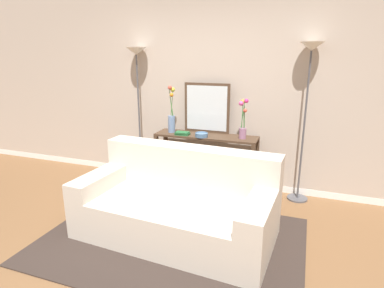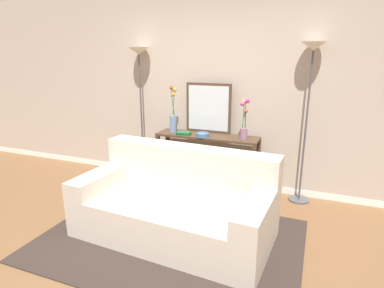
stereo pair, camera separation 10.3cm
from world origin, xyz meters
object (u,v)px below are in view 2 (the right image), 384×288
object	(u,v)px
wall_mirror	(208,108)
couch	(176,206)
floor_lamp_right	(311,79)
vase_tall_flowers	(173,117)
book_row_under_console	(178,181)
console_table	(207,152)
fruit_bowl	(202,135)
book_stack	(184,133)
floor_lamp_left	(140,77)
vase_short_flowers	(244,122)

from	to	relation	value
wall_mirror	couch	bearing A→B (deg)	-85.20
floor_lamp_right	vase_tall_flowers	bearing A→B (deg)	-175.96
floor_lamp_right	book_row_under_console	world-z (taller)	floor_lamp_right
floor_lamp_right	wall_mirror	xyz separation A→B (m)	(-1.28, 0.04, -0.43)
console_table	book_row_under_console	bearing A→B (deg)	-180.00
fruit_bowl	book_stack	bearing A→B (deg)	177.63
floor_lamp_left	wall_mirror	distance (m)	1.10
couch	book_stack	xyz separation A→B (m)	(-0.37, 1.09, 0.51)
book_row_under_console	couch	bearing A→B (deg)	-66.90
floor_lamp_right	wall_mirror	world-z (taller)	floor_lamp_right
vase_short_flowers	book_row_under_console	world-z (taller)	vase_short_flowers
floor_lamp_right	vase_tall_flowers	xyz separation A→B (m)	(-1.73, -0.12, -0.55)
vase_tall_flowers	fruit_bowl	distance (m)	0.51
vase_tall_flowers	couch	bearing A→B (deg)	-64.26
floor_lamp_left	vase_short_flowers	bearing A→B (deg)	-4.41
fruit_bowl	book_row_under_console	xyz separation A→B (m)	(-0.41, 0.11, -0.76)
console_table	fruit_bowl	world-z (taller)	fruit_bowl
vase_tall_flowers	book_stack	world-z (taller)	vase_tall_flowers
book_stack	wall_mirror	bearing A→B (deg)	43.83
couch	wall_mirror	bearing A→B (deg)	94.80
vase_tall_flowers	book_row_under_console	bearing A→B (deg)	9.79
fruit_bowl	vase_tall_flowers	bearing A→B (deg)	167.68
book_stack	vase_short_flowers	bearing A→B (deg)	6.59
floor_lamp_right	book_stack	world-z (taller)	floor_lamp_right
fruit_bowl	couch	bearing A→B (deg)	-84.58
fruit_bowl	book_stack	xyz separation A→B (m)	(-0.27, 0.01, -0.01)
console_table	couch	bearing A→B (deg)	-86.51
floor_lamp_left	floor_lamp_right	size ratio (longest dim) A/B	0.98
console_table	book_stack	world-z (taller)	book_stack
couch	floor_lamp_right	distance (m)	2.15
vase_tall_flowers	vase_short_flowers	bearing A→B (deg)	0.09
wall_mirror	console_table	bearing A→B (deg)	-75.12
vase_short_flowers	book_row_under_console	distance (m)	1.33
floor_lamp_right	book_stack	distance (m)	1.72
vase_short_flowers	book_row_under_console	xyz separation A→B (m)	(-0.93, 0.01, -0.95)
couch	vase_short_flowers	xyz separation A→B (m)	(0.42, 1.18, 0.70)
vase_tall_flowers	floor_lamp_right	bearing A→B (deg)	4.04
vase_tall_flowers	book_stack	size ratio (longest dim) A/B	3.45
floor_lamp_right	book_row_under_console	distance (m)	2.25
floor_lamp_left	book_stack	distance (m)	1.07
couch	fruit_bowl	distance (m)	1.20
wall_mirror	vase_tall_flowers	bearing A→B (deg)	-160.57
floor_lamp_right	vase_short_flowers	xyz separation A→B (m)	(-0.74, -0.12, -0.55)
console_table	fruit_bowl	xyz separation A→B (m)	(-0.03, -0.11, 0.27)
book_row_under_console	floor_lamp_left	bearing A→B (deg)	170.03
console_table	wall_mirror	xyz separation A→B (m)	(-0.04, 0.15, 0.58)
floor_lamp_right	vase_short_flowers	bearing A→B (deg)	-170.74
couch	floor_lamp_left	world-z (taller)	floor_lamp_left
floor_lamp_right	book_row_under_console	size ratio (longest dim) A/B	7.76
console_table	fruit_bowl	distance (m)	0.29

